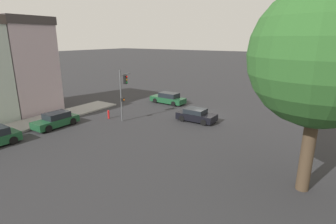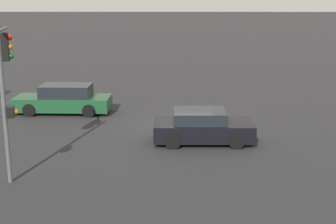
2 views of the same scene
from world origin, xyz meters
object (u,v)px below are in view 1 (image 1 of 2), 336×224
Objects in this scene: traffic_signal at (123,88)px; crossing_car_0 at (168,98)px; crossing_car_1 at (196,115)px; fire_hydrant at (109,114)px; parked_car_0 at (56,120)px; street_tree at (322,57)px.

traffic_signal is 9.12m from crossing_car_0.
crossing_car_1 reaches higher than fire_hydrant.
parked_car_0 is at bearing 76.49° from crossing_car_0.
street_tree is 22.73m from parked_car_0.
crossing_car_0 reaches higher than parked_car_0.
crossing_car_0 is 1.21× the size of crossing_car_1.
street_tree is 23.02m from crossing_car_0.
traffic_signal is 5.75× the size of fire_hydrant.
street_tree is at bearing 145.90° from crossing_car_0.
parked_car_0 reaches higher than fire_hydrant.
fire_hydrant is at bearing -174.78° from traffic_signal.
street_tree is 12.14× the size of fire_hydrant.
street_tree is at bearing -36.46° from crossing_car_1.
crossing_car_1 is 0.93× the size of parked_car_0.
fire_hydrant is at bearing -10.82° from street_tree.
crossing_car_0 is 1.13× the size of parked_car_0.
traffic_signal is 1.32× the size of crossing_car_1.
crossing_car_0 is 8.29m from crossing_car_1.
fire_hydrant is (1.61, 9.24, -0.20)m from crossing_car_0.
fire_hydrant is at bearing 82.08° from crossing_car_0.
traffic_signal reaches higher than fire_hydrant.
crossing_car_0 is at bearing -36.05° from street_tree.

